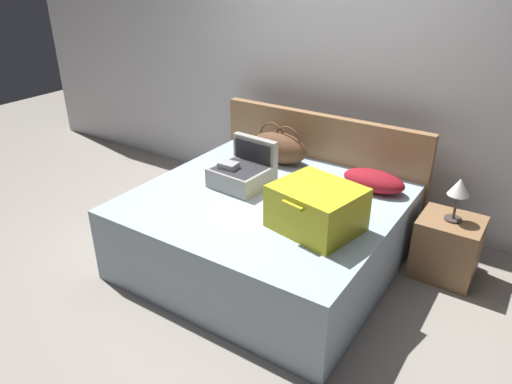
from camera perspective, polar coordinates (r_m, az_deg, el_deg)
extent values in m
plane|color=gray|center=(3.56, -2.44, -11.41)|extent=(12.00, 12.00, 0.00)
cube|color=silver|center=(4.34, 10.41, 14.30)|extent=(8.00, 0.10, 2.60)
cube|color=#99ADBC|center=(3.67, 1.12, -4.66)|extent=(1.87, 1.74, 0.57)
cube|color=olive|center=(4.29, 7.67, 2.92)|extent=(1.90, 0.08, 0.98)
cube|color=gold|center=(3.10, 7.25, -2.26)|extent=(0.61, 0.55, 0.25)
cube|color=#28282D|center=(3.09, 7.29, -1.64)|extent=(0.53, 0.49, 0.18)
cube|color=#1E33A5|center=(3.05, 5.39, 0.34)|extent=(0.17, 0.15, 0.04)
cube|color=gold|center=(3.04, 7.41, 0.21)|extent=(0.61, 0.55, 0.04)
cube|color=gold|center=(2.88, 4.36, -1.67)|extent=(0.16, 0.06, 0.02)
cube|color=gray|center=(3.67, -2.01, 1.76)|extent=(0.42, 0.37, 0.15)
cube|color=#28282D|center=(3.66, -2.01, 2.09)|extent=(0.37, 0.33, 0.11)
cube|color=#99999E|center=(3.64, -3.31, 3.19)|extent=(0.15, 0.11, 0.05)
cube|color=gray|center=(3.78, -0.09, 4.09)|extent=(0.40, 0.09, 0.34)
cube|color=#28282D|center=(3.75, -0.41, 3.93)|extent=(0.34, 0.04, 0.29)
ellipsoid|color=brown|center=(4.11, 2.82, 5.35)|extent=(0.55, 0.31, 0.27)
torus|color=brown|center=(4.12, 1.94, 6.55)|extent=(0.27, 0.04, 0.27)
torus|color=brown|center=(4.04, 3.76, 6.06)|extent=(0.27, 0.04, 0.27)
ellipsoid|color=maroon|center=(3.72, 13.93, 1.32)|extent=(0.49, 0.28, 0.15)
cube|color=olive|center=(3.84, 21.91, -6.16)|extent=(0.44, 0.40, 0.47)
cylinder|color=#3F3833|center=(3.72, 22.53, -3.00)|extent=(0.12, 0.12, 0.02)
cylinder|color=#4C443D|center=(3.68, 22.80, -1.62)|extent=(0.02, 0.02, 0.19)
cone|color=white|center=(3.61, 23.23, 0.58)|extent=(0.15, 0.15, 0.12)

